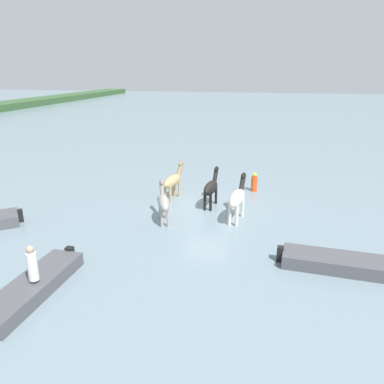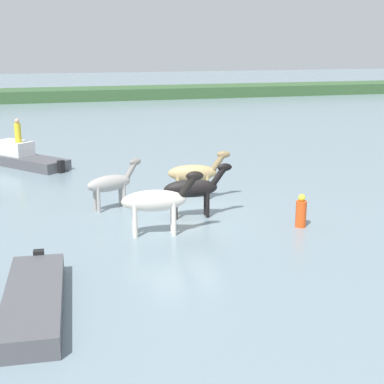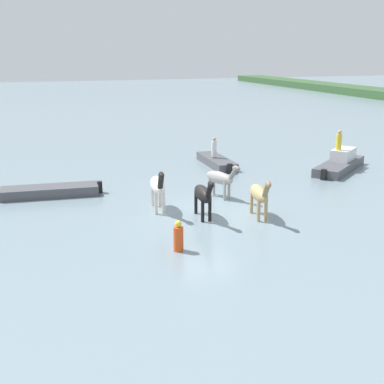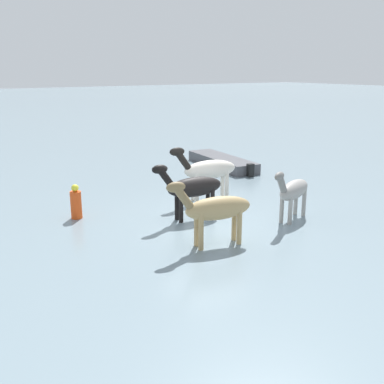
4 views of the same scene
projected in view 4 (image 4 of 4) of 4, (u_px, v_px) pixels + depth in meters
ground_plane at (203, 219)px, 14.83m from camera, size 206.27×206.27×0.00m
horse_lead at (215, 209)px, 12.38m from camera, size 2.49×0.90×1.92m
horse_gray_outer at (208, 170)px, 16.70m from camera, size 2.67×0.87×2.06m
horse_dun_straggler at (192, 188)px, 14.61m from camera, size 2.46×0.72×1.91m
horse_mid_herd at (293, 190)px, 14.50m from camera, size 2.26×1.17×1.79m
boat_dinghy_port at (222, 163)px, 22.60m from camera, size 1.67×4.92×0.74m
buoy_channel_marker at (76, 203)px, 14.80m from camera, size 0.36×0.36×1.14m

